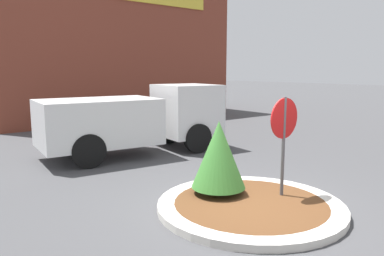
{
  "coord_description": "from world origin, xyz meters",
  "views": [
    {
      "loc": [
        -5.26,
        -4.67,
        2.69
      ],
      "look_at": [
        0.78,
        2.76,
        1.19
      ],
      "focal_mm": 35.0,
      "sensor_mm": 36.0,
      "label": 1
    }
  ],
  "objects": [
    {
      "name": "ground_plane",
      "position": [
        0.0,
        0.0,
        0.0
      ],
      "size": [
        120.0,
        120.0,
        0.0
      ],
      "primitive_type": "plane",
      "color": "#474749"
    },
    {
      "name": "traffic_island",
      "position": [
        0.0,
        0.0,
        0.07
      ],
      "size": [
        3.61,
        3.61,
        0.14
      ],
      "color": "beige",
      "rests_on": "ground_plane"
    },
    {
      "name": "stop_sign",
      "position": [
        0.82,
        -0.11,
        1.5
      ],
      "size": [
        0.82,
        0.07,
        2.16
      ],
      "color": "#4C4C51",
      "rests_on": "ground_plane"
    },
    {
      "name": "island_shrub",
      "position": [
        -0.1,
        0.8,
        0.96
      ],
      "size": [
        1.12,
        1.12,
        1.52
      ],
      "color": "brown",
      "rests_on": "traffic_island"
    },
    {
      "name": "utility_truck",
      "position": [
        0.81,
        5.62,
        1.16
      ],
      "size": [
        5.97,
        2.71,
        2.18
      ],
      "rotation": [
        0.0,
        0.0,
        -0.12
      ],
      "color": "silver",
      "rests_on": "ground_plane"
    },
    {
      "name": "storefront_building",
      "position": [
        4.77,
        15.4,
        3.67
      ],
      "size": [
        13.27,
        6.07,
        7.34
      ],
      "color": "brown",
      "rests_on": "ground_plane"
    }
  ]
}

